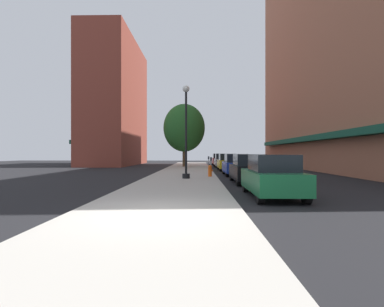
{
  "coord_description": "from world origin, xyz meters",
  "views": [
    {
      "loc": [
        1.14,
        -7.98,
        1.72
      ],
      "look_at": [
        0.53,
        20.77,
        1.68
      ],
      "focal_mm": 28.66,
      "sensor_mm": 36.0,
      "label": 1
    }
  ],
  "objects_px": {
    "car_green": "(272,177)",
    "car_yellow": "(227,162)",
    "parking_meter_near": "(211,164)",
    "car_red": "(219,160)",
    "parking_meter_far": "(209,162)",
    "car_blue": "(236,165)",
    "lamppost": "(186,130)",
    "car_black": "(249,169)",
    "fire_hydrant": "(210,171)",
    "tree_near": "(184,128)",
    "car_silver": "(222,161)"
  },
  "relations": [
    {
      "from": "parking_meter_near",
      "to": "parking_meter_far",
      "type": "bearing_deg",
      "value": 90.0
    },
    {
      "from": "car_red",
      "to": "parking_meter_near",
      "type": "bearing_deg",
      "value": -93.74
    },
    {
      "from": "parking_meter_far",
      "to": "car_red",
      "type": "relative_size",
      "value": 0.3
    },
    {
      "from": "car_green",
      "to": "car_blue",
      "type": "xyz_separation_m",
      "value": [
        0.0,
        11.61,
        0.0
      ]
    },
    {
      "from": "car_blue",
      "to": "parking_meter_far",
      "type": "bearing_deg",
      "value": 114.81
    },
    {
      "from": "tree_near",
      "to": "parking_meter_far",
      "type": "bearing_deg",
      "value": -72.98
    },
    {
      "from": "tree_near",
      "to": "car_black",
      "type": "xyz_separation_m",
      "value": [
        4.56,
        -18.71,
        -3.9
      ]
    },
    {
      "from": "tree_near",
      "to": "car_yellow",
      "type": "bearing_deg",
      "value": -51.72
    },
    {
      "from": "parking_meter_near",
      "to": "car_green",
      "type": "distance_m",
      "value": 10.57
    },
    {
      "from": "car_blue",
      "to": "car_red",
      "type": "height_order",
      "value": "same"
    },
    {
      "from": "fire_hydrant",
      "to": "car_yellow",
      "type": "xyz_separation_m",
      "value": [
        2.08,
        9.5,
        0.29
      ]
    },
    {
      "from": "car_yellow",
      "to": "car_red",
      "type": "xyz_separation_m",
      "value": [
        0.0,
        13.03,
        0.0
      ]
    },
    {
      "from": "fire_hydrant",
      "to": "car_green",
      "type": "distance_m",
      "value": 9.27
    },
    {
      "from": "car_green",
      "to": "parking_meter_far",
      "type": "bearing_deg",
      "value": 96.47
    },
    {
      "from": "tree_near",
      "to": "fire_hydrant",
      "type": "bearing_deg",
      "value": -80.77
    },
    {
      "from": "car_green",
      "to": "car_black",
      "type": "distance_m",
      "value": 5.6
    },
    {
      "from": "lamppost",
      "to": "car_yellow",
      "type": "xyz_separation_m",
      "value": [
        3.65,
        11.11,
        -2.39
      ]
    },
    {
      "from": "car_red",
      "to": "car_blue",
      "type": "bearing_deg",
      "value": -88.48
    },
    {
      "from": "fire_hydrant",
      "to": "car_green",
      "type": "relative_size",
      "value": 0.18
    },
    {
      "from": "car_green",
      "to": "parking_meter_near",
      "type": "bearing_deg",
      "value": 100.07
    },
    {
      "from": "car_green",
      "to": "car_black",
      "type": "bearing_deg",
      "value": 89.43
    },
    {
      "from": "tree_near",
      "to": "car_black",
      "type": "relative_size",
      "value": 1.73
    },
    {
      "from": "car_green",
      "to": "car_silver",
      "type": "height_order",
      "value": "same"
    },
    {
      "from": "lamppost",
      "to": "car_yellow",
      "type": "distance_m",
      "value": 11.94
    },
    {
      "from": "car_black",
      "to": "parking_meter_far",
      "type": "bearing_deg",
      "value": 101.36
    },
    {
      "from": "car_green",
      "to": "car_red",
      "type": "relative_size",
      "value": 1.0
    },
    {
      "from": "car_green",
      "to": "car_yellow",
      "type": "xyz_separation_m",
      "value": [
        0.0,
        18.53,
        0.0
      ]
    },
    {
      "from": "car_red",
      "to": "parking_meter_far",
      "type": "bearing_deg",
      "value": -95.53
    },
    {
      "from": "parking_meter_far",
      "to": "car_yellow",
      "type": "bearing_deg",
      "value": 54.61
    },
    {
      "from": "car_yellow",
      "to": "parking_meter_near",
      "type": "bearing_deg",
      "value": -102.56
    },
    {
      "from": "tree_near",
      "to": "car_red",
      "type": "xyz_separation_m",
      "value": [
        4.56,
        7.25,
        -3.9
      ]
    },
    {
      "from": "fire_hydrant",
      "to": "parking_meter_far",
      "type": "relative_size",
      "value": 0.6
    },
    {
      "from": "car_yellow",
      "to": "lamppost",
      "type": "bearing_deg",
      "value": -107.28
    },
    {
      "from": "parking_meter_near",
      "to": "car_black",
      "type": "height_order",
      "value": "car_black"
    },
    {
      "from": "parking_meter_far",
      "to": "car_green",
      "type": "relative_size",
      "value": 0.3
    },
    {
      "from": "parking_meter_near",
      "to": "car_green",
      "type": "bearing_deg",
      "value": -79.37
    },
    {
      "from": "car_black",
      "to": "car_silver",
      "type": "relative_size",
      "value": 1.0
    },
    {
      "from": "tree_near",
      "to": "car_green",
      "type": "height_order",
      "value": "tree_near"
    },
    {
      "from": "parking_meter_near",
      "to": "tree_near",
      "type": "distance_m",
      "value": 14.65
    },
    {
      "from": "car_red",
      "to": "car_yellow",
      "type": "bearing_deg",
      "value": -88.48
    },
    {
      "from": "car_blue",
      "to": "car_red",
      "type": "relative_size",
      "value": 1.0
    },
    {
      "from": "fire_hydrant",
      "to": "car_black",
      "type": "distance_m",
      "value": 4.01
    },
    {
      "from": "car_green",
      "to": "car_yellow",
      "type": "height_order",
      "value": "same"
    },
    {
      "from": "car_silver",
      "to": "car_red",
      "type": "relative_size",
      "value": 1.0
    },
    {
      "from": "fire_hydrant",
      "to": "parking_meter_far",
      "type": "xyz_separation_m",
      "value": [
        0.13,
        6.76,
        0.43
      ]
    },
    {
      "from": "parking_meter_near",
      "to": "car_black",
      "type": "bearing_deg",
      "value": -67.82
    },
    {
      "from": "parking_meter_far",
      "to": "car_green",
      "type": "distance_m",
      "value": 15.91
    },
    {
      "from": "parking_meter_near",
      "to": "tree_near",
      "type": "xyz_separation_m",
      "value": [
        -2.61,
        13.92,
        3.76
      ]
    },
    {
      "from": "lamppost",
      "to": "parking_meter_far",
      "type": "bearing_deg",
      "value": 78.52
    },
    {
      "from": "fire_hydrant",
      "to": "car_silver",
      "type": "bearing_deg",
      "value": 82.76
    }
  ]
}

